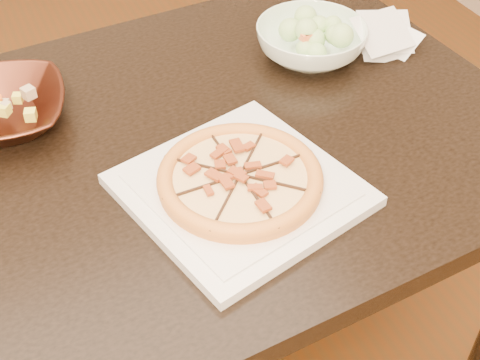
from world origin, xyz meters
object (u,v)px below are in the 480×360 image
(plate, at_px, (240,189))
(pizza, at_px, (240,178))
(dining_table, at_px, (155,198))
(salad_bowl, at_px, (311,42))

(plate, bearing_deg, pizza, 160.87)
(dining_table, distance_m, plate, 0.22)
(plate, relative_size, salad_bowl, 1.78)
(dining_table, distance_m, pizza, 0.23)
(plate, xyz_separation_m, pizza, (-0.00, 0.00, 0.02))
(plate, relative_size, pizza, 1.52)
(dining_table, bearing_deg, pizza, -59.20)
(dining_table, relative_size, salad_bowl, 6.39)
(pizza, bearing_deg, plate, -19.13)
(plate, bearing_deg, salad_bowl, 46.29)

